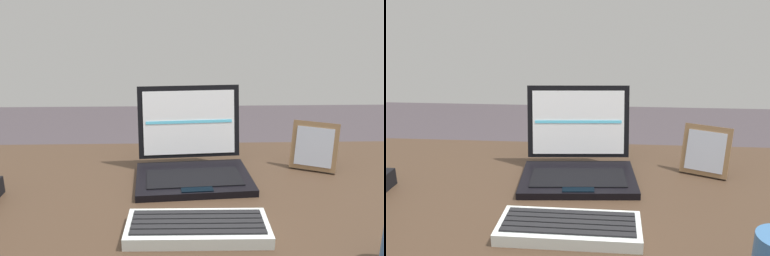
% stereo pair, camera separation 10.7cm
% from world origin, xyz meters
% --- Properties ---
extents(desk, '(1.56, 0.81, 0.75)m').
position_xyz_m(desk, '(0.00, 0.00, 0.69)').
color(desk, '#422F21').
rests_on(desk, ground).
extents(laptop_front, '(0.33, 0.28, 0.24)m').
position_xyz_m(laptop_front, '(0.05, 0.12, 0.80)').
color(laptop_front, black).
rests_on(laptop_front, desk).
extents(external_keyboard, '(0.30, 0.13, 0.03)m').
position_xyz_m(external_keyboard, '(0.05, -0.18, 0.77)').
color(external_keyboard, silver).
rests_on(external_keyboard, desk).
extents(photo_frame, '(0.14, 0.10, 0.14)m').
position_xyz_m(photo_frame, '(0.41, 0.16, 0.83)').
color(photo_frame, brown).
rests_on(photo_frame, desk).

